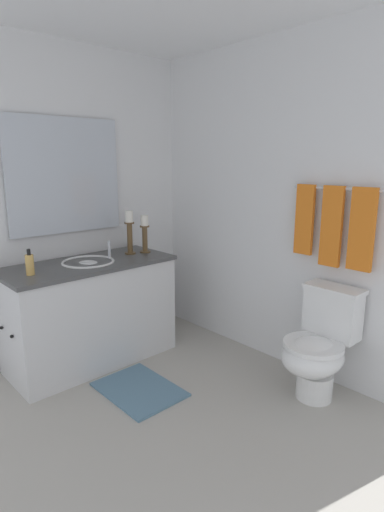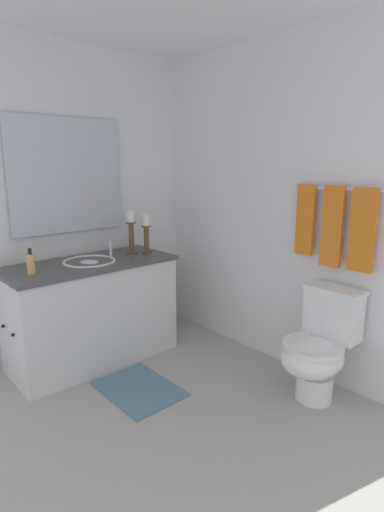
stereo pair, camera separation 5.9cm
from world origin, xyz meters
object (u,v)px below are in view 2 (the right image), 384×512
towel_near_corner (363,230)px  towel_center (332,227)px  candle_holder_short (131,231)px  soap_bottle (31,263)px  mirror (68,176)px  vanity_cabinet (92,311)px  sink_basin (90,267)px  towel_near_vanity (305,220)px  toilet (318,348)px  towel_bar (337,189)px  bath_mat (139,389)px  candle_holder_tall (146,232)px

towel_near_corner → towel_center: bearing=180.0°
candle_holder_short → soap_bottle: candle_holder_short is taller
mirror → soap_bottle: bearing=-54.4°
mirror → towel_near_corner: 2.19m
candle_holder_short → soap_bottle: 0.88m
vanity_cabinet → sink_basin: bearing=90.0°
mirror → towel_near_vanity: mirror is taller
towel_near_vanity → towel_near_corner: size_ratio=0.92×
towel_center → toilet: bearing=-67.6°
soap_bottle → towel_center: 2.05m
towel_center → towel_near_corner: bearing=0.0°
towel_bar → bath_mat: towel_bar is taller
mirror → bath_mat: bearing=-0.0°
candle_holder_short → toilet: 1.71m
sink_basin → bath_mat: (0.62, -0.00, -0.76)m
toilet → towel_center: 0.80m
vanity_cabinet → candle_holder_tall: 0.78m
sink_basin → soap_bottle: soap_bottle is taller
candle_holder_tall → bath_mat: bearing=-40.8°
candle_holder_short → towel_bar: towel_bar is taller
candle_holder_tall → soap_bottle: size_ratio=1.76×
candle_holder_short → towel_near_vanity: bearing=27.3°
candle_holder_tall → towel_center: size_ratio=0.59×
mirror → candle_holder_short: (0.25, 0.41, -0.45)m
mirror → soap_bottle: size_ratio=5.14×
towel_bar → towel_near_vanity: towel_near_vanity is taller
soap_bottle → towel_bar: bearing=48.2°
candle_holder_tall → toilet: (1.49, 0.31, -0.61)m
sink_basin → towel_bar: bearing=36.9°
candle_holder_tall → towel_near_corner: size_ratio=0.60×
toilet → towel_near_corner: size_ratio=1.41×
candle_holder_short → mirror: bearing=-121.7°
mirror → toilet: (1.78, 0.84, -1.09)m
toilet → candle_holder_short: bearing=-164.1°
toilet → mirror: bearing=-154.7°
soap_bottle → towel_center: towel_center is taller
vanity_cabinet → candle_holder_tall: candle_holder_tall is taller
mirror → toilet: bearing=25.3°
soap_bottle → toilet: soap_bottle is taller
vanity_cabinet → towel_near_corner: size_ratio=2.45×
mirror → soap_bottle: mirror is taller
sink_basin → candle_holder_short: 0.47m
soap_bottle → towel_near_corner: 2.19m
towel_bar → towel_center: 0.25m
sink_basin → candle_holder_tall: bearing=88.9°
towel_near_corner → bath_mat: 1.84m
soap_bottle → towel_near_vanity: bearing=52.6°
candle_holder_short → towel_center: size_ratio=0.66×
sink_basin → towel_near_vanity: (1.21, 1.04, 0.39)m
towel_near_corner → candle_holder_short: bearing=-158.9°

